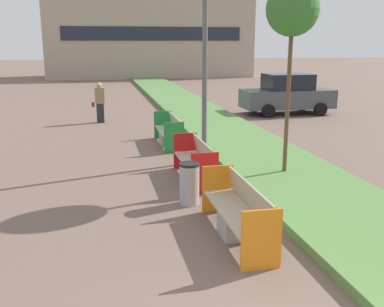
{
  "coord_description": "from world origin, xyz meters",
  "views": [
    {
      "loc": [
        -1.35,
        -2.83,
        3.26
      ],
      "look_at": [
        0.9,
        7.68,
        0.6
      ],
      "focal_mm": 42.0,
      "sensor_mm": 36.0,
      "label": 1
    }
  ],
  "objects_px": {
    "bench_red_frame": "(196,165)",
    "street_lamp_post": "(205,13)",
    "parked_car_distant": "(287,94)",
    "bench_green_frame": "(169,133)",
    "pedestrian_walking": "(100,102)",
    "bench_orange_frame": "(238,215)",
    "litter_bin": "(189,184)",
    "sapling_tree_near": "(292,11)"
  },
  "relations": [
    {
      "from": "street_lamp_post",
      "to": "parked_car_distant",
      "type": "distance_m",
      "value": 10.11
    },
    {
      "from": "bench_green_frame",
      "to": "litter_bin",
      "type": "relative_size",
      "value": 2.66
    },
    {
      "from": "bench_orange_frame",
      "to": "bench_green_frame",
      "type": "bearing_deg",
      "value": 90.01
    },
    {
      "from": "bench_orange_frame",
      "to": "parked_car_distant",
      "type": "distance_m",
      "value": 14.22
    },
    {
      "from": "litter_bin",
      "to": "pedestrian_walking",
      "type": "height_order",
      "value": "pedestrian_walking"
    },
    {
      "from": "bench_red_frame",
      "to": "pedestrian_walking",
      "type": "bearing_deg",
      "value": 103.91
    },
    {
      "from": "bench_orange_frame",
      "to": "pedestrian_walking",
      "type": "xyz_separation_m",
      "value": [
        -2.16,
        12.08,
        0.47
      ]
    },
    {
      "from": "bench_orange_frame",
      "to": "parked_car_distant",
      "type": "bearing_deg",
      "value": 63.07
    },
    {
      "from": "bench_orange_frame",
      "to": "sapling_tree_near",
      "type": "xyz_separation_m",
      "value": [
        2.17,
        3.05,
        3.58
      ]
    },
    {
      "from": "street_lamp_post",
      "to": "sapling_tree_near",
      "type": "bearing_deg",
      "value": -51.46
    },
    {
      "from": "bench_orange_frame",
      "to": "street_lamp_post",
      "type": "bearing_deg",
      "value": 83.09
    },
    {
      "from": "bench_red_frame",
      "to": "street_lamp_post",
      "type": "xyz_separation_m",
      "value": [
        0.61,
        1.63,
        3.65
      ]
    },
    {
      "from": "bench_orange_frame",
      "to": "bench_green_frame",
      "type": "distance_m",
      "value": 7.35
    },
    {
      "from": "parked_car_distant",
      "to": "street_lamp_post",
      "type": "bearing_deg",
      "value": -127.49
    },
    {
      "from": "bench_red_frame",
      "to": "street_lamp_post",
      "type": "bearing_deg",
      "value": 69.46
    },
    {
      "from": "bench_green_frame",
      "to": "parked_car_distant",
      "type": "relative_size",
      "value": 0.55
    },
    {
      "from": "bench_green_frame",
      "to": "pedestrian_walking",
      "type": "xyz_separation_m",
      "value": [
        -2.15,
        4.73,
        0.47
      ]
    },
    {
      "from": "sapling_tree_near",
      "to": "bench_orange_frame",
      "type": "bearing_deg",
      "value": -125.43
    },
    {
      "from": "pedestrian_walking",
      "to": "parked_car_distant",
      "type": "relative_size",
      "value": 0.4
    },
    {
      "from": "bench_orange_frame",
      "to": "street_lamp_post",
      "type": "xyz_separation_m",
      "value": [
        0.61,
        5.01,
        3.64
      ]
    },
    {
      "from": "litter_bin",
      "to": "bench_red_frame",
      "type": "bearing_deg",
      "value": 73.21
    },
    {
      "from": "bench_green_frame",
      "to": "sapling_tree_near",
      "type": "bearing_deg",
      "value": -63.2
    },
    {
      "from": "bench_red_frame",
      "to": "street_lamp_post",
      "type": "height_order",
      "value": "street_lamp_post"
    },
    {
      "from": "bench_orange_frame",
      "to": "sapling_tree_near",
      "type": "bearing_deg",
      "value": 54.57
    },
    {
      "from": "bench_orange_frame",
      "to": "street_lamp_post",
      "type": "distance_m",
      "value": 6.23
    },
    {
      "from": "street_lamp_post",
      "to": "litter_bin",
      "type": "bearing_deg",
      "value": -108.68
    },
    {
      "from": "litter_bin",
      "to": "sapling_tree_near",
      "type": "xyz_separation_m",
      "value": [
        2.67,
        1.31,
        3.52
      ]
    },
    {
      "from": "bench_orange_frame",
      "to": "litter_bin",
      "type": "bearing_deg",
      "value": 105.95
    },
    {
      "from": "pedestrian_walking",
      "to": "parked_car_distant",
      "type": "distance_m",
      "value": 8.61
    },
    {
      "from": "bench_red_frame",
      "to": "pedestrian_walking",
      "type": "relative_size",
      "value": 1.35
    },
    {
      "from": "street_lamp_post",
      "to": "sapling_tree_near",
      "type": "distance_m",
      "value": 2.51
    },
    {
      "from": "bench_red_frame",
      "to": "litter_bin",
      "type": "distance_m",
      "value": 1.72
    },
    {
      "from": "bench_green_frame",
      "to": "pedestrian_walking",
      "type": "relative_size",
      "value": 1.39
    },
    {
      "from": "pedestrian_walking",
      "to": "bench_red_frame",
      "type": "bearing_deg",
      "value": -76.09
    },
    {
      "from": "pedestrian_walking",
      "to": "street_lamp_post",
      "type": "bearing_deg",
      "value": -68.64
    },
    {
      "from": "bench_red_frame",
      "to": "bench_green_frame",
      "type": "height_order",
      "value": "same"
    },
    {
      "from": "sapling_tree_near",
      "to": "bench_red_frame",
      "type": "bearing_deg",
      "value": 171.27
    },
    {
      "from": "bench_green_frame",
      "to": "pedestrian_walking",
      "type": "height_order",
      "value": "pedestrian_walking"
    },
    {
      "from": "bench_red_frame",
      "to": "street_lamp_post",
      "type": "relative_size",
      "value": 0.31
    },
    {
      "from": "street_lamp_post",
      "to": "sapling_tree_near",
      "type": "relative_size",
      "value": 1.58
    },
    {
      "from": "sapling_tree_near",
      "to": "parked_car_distant",
      "type": "bearing_deg",
      "value": 66.08
    },
    {
      "from": "sapling_tree_near",
      "to": "pedestrian_walking",
      "type": "height_order",
      "value": "sapling_tree_near"
    }
  ]
}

